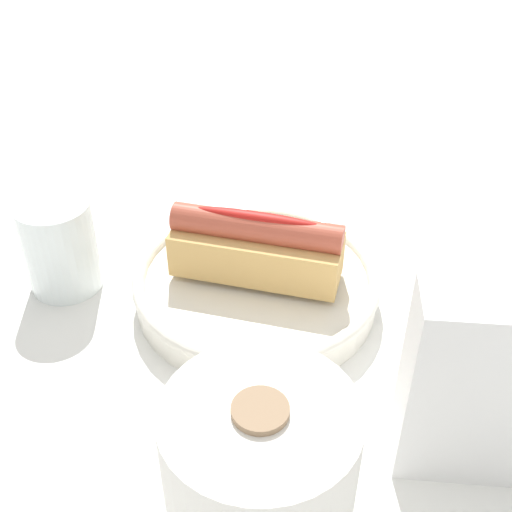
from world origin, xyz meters
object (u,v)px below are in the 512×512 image
(serving_bowl, at_px, (256,287))
(water_glass, at_px, (59,253))
(hotdog_front, at_px, (256,249))
(paper_towel_roll, at_px, (260,486))
(napkin_box, at_px, (489,387))

(serving_bowl, relative_size, water_glass, 2.50)
(hotdog_front, bearing_deg, paper_towel_roll, 98.04)
(water_glass, relative_size, paper_towel_roll, 0.67)
(hotdog_front, height_order, water_glass, hotdog_front)
(hotdog_front, distance_m, paper_towel_roll, 0.24)
(water_glass, distance_m, napkin_box, 0.39)
(water_glass, height_order, napkin_box, napkin_box)
(hotdog_front, bearing_deg, napkin_box, 138.98)
(paper_towel_roll, relative_size, napkin_box, 0.89)
(serving_bowl, bearing_deg, water_glass, 0.46)
(paper_towel_roll, bearing_deg, napkin_box, -148.60)
(serving_bowl, distance_m, hotdog_front, 0.04)
(serving_bowl, bearing_deg, hotdog_front, -63.43)
(water_glass, bearing_deg, serving_bowl, -179.54)
(serving_bowl, bearing_deg, paper_towel_roll, 98.04)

